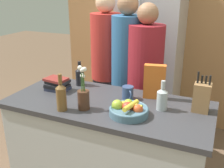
# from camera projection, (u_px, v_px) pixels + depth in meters

# --- Properties ---
(kitchen_island) EXTENTS (1.57, 0.70, 0.92)m
(kitchen_island) POSITION_uv_depth(u_px,v_px,m) (108.00, 153.00, 2.16)
(kitchen_island) COLOR silver
(kitchen_island) RESTS_ON ground_plane
(back_wall_wood) EXTENTS (2.77, 0.12, 2.60)m
(back_wall_wood) POSITION_uv_depth(u_px,v_px,m) (164.00, 24.00, 3.36)
(back_wall_wood) COLOR #AD7A4C
(back_wall_wood) RESTS_ON ground_plane
(refrigerator) EXTENTS (0.72, 0.62, 2.03)m
(refrigerator) POSITION_uv_depth(u_px,v_px,m) (150.00, 51.00, 3.17)
(refrigerator) COLOR #B7B7BC
(refrigerator) RESTS_ON ground_plane
(fruit_bowl) EXTENTS (0.27, 0.27, 0.10)m
(fruit_bowl) POSITION_uv_depth(u_px,v_px,m) (128.00, 110.00, 1.80)
(fruit_bowl) COLOR slate
(fruit_bowl) RESTS_ON kitchen_island
(knife_block) EXTENTS (0.11, 0.10, 0.29)m
(knife_block) POSITION_uv_depth(u_px,v_px,m) (202.00, 97.00, 1.83)
(knife_block) COLOR olive
(knife_block) RESTS_ON kitchen_island
(flower_vase) EXTENTS (0.09, 0.09, 0.33)m
(flower_vase) POSITION_uv_depth(u_px,v_px,m) (83.00, 96.00, 1.86)
(flower_vase) COLOR #4C2D1E
(flower_vase) RESTS_ON kitchen_island
(cereal_box) EXTENTS (0.17, 0.09, 0.27)m
(cereal_box) POSITION_uv_depth(u_px,v_px,m) (154.00, 82.00, 2.04)
(cereal_box) COLOR orange
(cereal_box) RESTS_ON kitchen_island
(coffee_mug) EXTENTS (0.10, 0.11, 0.10)m
(coffee_mug) POSITION_uv_depth(u_px,v_px,m) (128.00, 93.00, 2.05)
(coffee_mug) COLOR #334770
(coffee_mug) RESTS_ON kitchen_island
(book_stack) EXTENTS (0.20, 0.16, 0.11)m
(book_stack) POSITION_uv_depth(u_px,v_px,m) (57.00, 84.00, 2.23)
(book_stack) COLOR #2D334C
(book_stack) RESTS_ON kitchen_island
(bottle_oil) EXTENTS (0.07, 0.07, 0.22)m
(bottle_oil) POSITION_uv_depth(u_px,v_px,m) (80.00, 76.00, 2.33)
(bottle_oil) COLOR black
(bottle_oil) RESTS_ON kitchen_island
(bottle_vinegar) EXTENTS (0.08, 0.08, 0.22)m
(bottle_vinegar) POSITION_uv_depth(u_px,v_px,m) (162.00, 98.00, 1.86)
(bottle_vinegar) COLOR #B2BCC1
(bottle_vinegar) RESTS_ON kitchen_island
(bottle_wine) EXTENTS (0.07, 0.07, 0.27)m
(bottle_wine) POSITION_uv_depth(u_px,v_px,m) (61.00, 96.00, 1.84)
(bottle_wine) COLOR brown
(bottle_wine) RESTS_ON kitchen_island
(person_at_sink) EXTENTS (0.32, 0.32, 1.70)m
(person_at_sink) POSITION_uv_depth(u_px,v_px,m) (106.00, 65.00, 2.82)
(person_at_sink) COLOR #383842
(person_at_sink) RESTS_ON ground_plane
(person_in_blue) EXTENTS (0.30, 0.30, 1.70)m
(person_in_blue) POSITION_uv_depth(u_px,v_px,m) (127.00, 70.00, 2.62)
(person_in_blue) COLOR #383842
(person_in_blue) RESTS_ON ground_plane
(person_in_red_tee) EXTENTS (0.33, 0.33, 1.63)m
(person_in_red_tee) POSITION_uv_depth(u_px,v_px,m) (145.00, 80.00, 2.50)
(person_in_red_tee) COLOR #383842
(person_in_red_tee) RESTS_ON ground_plane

